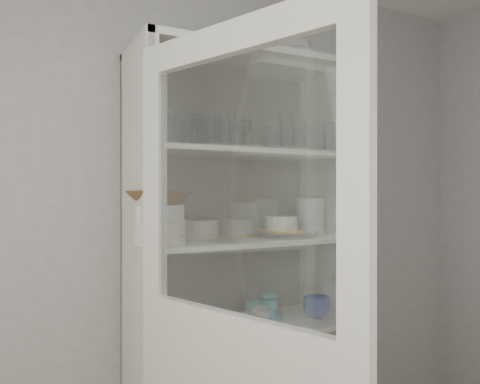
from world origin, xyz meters
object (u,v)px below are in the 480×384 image
glass_platter (282,234)px  mug_white (262,318)px  cream_bowl (160,213)px  teal_jar (269,306)px  plate_stack_back (198,229)px  goblet_3 (305,139)px  yellow_trivet (282,231)px  goblet_1 (202,134)px  goblet_2 (244,135)px  goblet_0 (195,135)px  grey_bowl_stack (311,216)px  white_ramekin (282,223)px  plate_stack_front (160,232)px  measuring_cups (184,332)px  white_canister (151,320)px  terracotta_bowl (160,198)px  pantry_cabinet (234,304)px  mug_teal (256,311)px  mug_blue (317,307)px

glass_platter → mug_white: size_ratio=3.83×
cream_bowl → mug_white: bearing=-0.7°
teal_jar → cream_bowl: bearing=-168.4°
plate_stack_back → glass_platter: (0.39, -0.11, -0.03)m
goblet_3 → yellow_trivet: size_ratio=1.08×
goblet_1 → goblet_2: bearing=2.1°
goblet_1 → glass_platter: goblet_1 is taller
goblet_0 → grey_bowl_stack: goblet_0 is taller
glass_platter → white_ramekin: white_ramekin is taller
glass_platter → white_ramekin: bearing=0.0°
plate_stack_front → plate_stack_back: 0.29m
goblet_0 → measuring_cups: goblet_0 is taller
mug_white → white_canister: white_canister is taller
terracotta_bowl → plate_stack_back: bearing=36.2°
pantry_cabinet → glass_platter: (0.21, -0.08, 0.33)m
white_ramekin → white_canister: (-0.62, 0.07, -0.40)m
goblet_1 → goblet_3: (0.56, -0.02, 0.00)m
mug_white → measuring_cups: mug_white is taller
terracotta_bowl → yellow_trivet: 0.65m
goblet_2 → teal_jar: (0.11, -0.06, -0.84)m
mug_teal → white_canister: white_canister is taller
pantry_cabinet → cream_bowl: bearing=-160.5°
white_canister → goblet_3: bearing=1.4°
mug_blue → white_canister: (-0.79, 0.12, 0.01)m
mug_white → white_canister: size_ratio=0.76×
plate_stack_back → mug_blue: size_ratio=1.48×
pantry_cabinet → mug_teal: pantry_cabinet is taller
teal_jar → yellow_trivet: bearing=-57.3°
terracotta_bowl → yellow_trivet: (0.62, 0.06, -0.16)m
yellow_trivet → mug_teal: bearing=157.0°
mug_white → teal_jar: 0.17m
goblet_1 → measuring_cups: bearing=-133.5°
yellow_trivet → teal_jar: 0.38m
plate_stack_front → teal_jar: (0.59, 0.12, -0.39)m
pantry_cabinet → goblet_1: (-0.15, 0.03, 0.80)m
plate_stack_back → yellow_trivet: 0.41m
yellow_trivet → terracotta_bowl: bearing=-174.4°
glass_platter → grey_bowl_stack: size_ratio=1.92×
goblet_2 → plate_stack_back: bearing=-178.0°
white_ramekin → mug_blue: 0.45m
grey_bowl_stack → goblet_3: bearing=90.0°
white_ramekin → grey_bowl_stack: grey_bowl_stack is taller
plate_stack_front → white_canister: plate_stack_front is taller
goblet_0 → goblet_3: size_ratio=0.93×
grey_bowl_stack → mug_teal: bearing=177.5°
white_ramekin → mug_blue: (0.17, -0.05, -0.41)m
white_ramekin → mug_white: 0.45m
mug_teal → yellow_trivet: bearing=-29.5°
goblet_2 → pantry_cabinet: bearing=-153.6°
goblet_1 → teal_jar: (0.33, -0.05, -0.83)m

